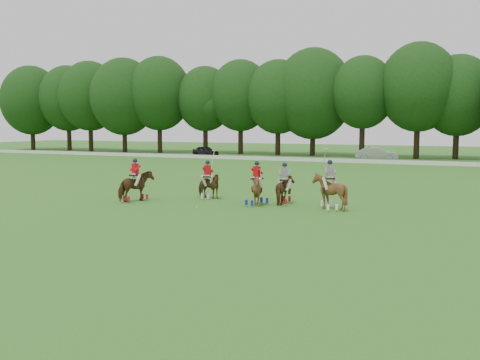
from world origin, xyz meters
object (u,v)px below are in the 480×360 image
at_px(polo_stripe_a, 284,189).
at_px(polo_ball, 197,207).
at_px(polo_red_a, 135,186).
at_px(polo_red_c, 257,190).
at_px(polo_red_b, 208,185).
at_px(polo_stripe_b, 329,191).
at_px(car_left, 206,151).
at_px(car_mid, 376,154).

distance_m(polo_stripe_a, polo_ball, 4.83).
bearing_deg(polo_red_a, polo_red_c, 11.51).
distance_m(polo_red_c, polo_ball, 3.29).
relative_size(polo_red_b, polo_stripe_b, 0.90).
bearing_deg(car_left, polo_red_c, -129.12).
height_order(polo_red_a, polo_red_c, polo_red_a).
bearing_deg(car_mid, polo_red_b, 160.45).
distance_m(polo_red_a, polo_red_b, 4.08).
xyz_separation_m(polo_red_a, polo_red_c, (6.68, 1.36, -0.02)).
xyz_separation_m(polo_red_c, polo_stripe_a, (1.14, 1.10, -0.05)).
height_order(car_mid, polo_stripe_b, polo_stripe_b).
bearing_deg(polo_red_a, car_mid, 80.81).
distance_m(car_left, car_mid, 22.48).
bearing_deg(polo_ball, polo_red_c, 38.30).
relative_size(polo_red_c, polo_stripe_b, 0.77).
relative_size(polo_red_a, polo_stripe_a, 1.07).
height_order(polo_red_c, polo_ball, polo_red_c).
height_order(polo_red_c, polo_stripe_a, polo_red_c).
distance_m(car_left, polo_red_a, 42.14).
height_order(car_mid, polo_stripe_a, polo_stripe_a).
height_order(polo_stripe_a, polo_ball, polo_stripe_a).
xyz_separation_m(car_mid, polo_red_b, (-3.18, -36.27, -0.01)).
bearing_deg(car_mid, polo_stripe_a, 167.86).
xyz_separation_m(polo_red_a, polo_ball, (4.18, -0.62, -0.82)).
distance_m(polo_stripe_a, polo_stripe_b, 2.78).
relative_size(polo_stripe_a, polo_ball, 24.75).
relative_size(polo_red_a, polo_stripe_b, 0.78).
xyz_separation_m(polo_red_a, polo_stripe_b, (10.49, 1.67, 0.05)).
relative_size(polo_red_c, polo_stripe_a, 1.05).
bearing_deg(polo_ball, car_mid, 86.93).
distance_m(polo_red_b, polo_ball, 3.50).
height_order(polo_red_a, polo_stripe_b, polo_stripe_b).
bearing_deg(polo_red_b, polo_red_a, -139.71).
distance_m(car_left, polo_red_b, 41.08).
height_order(polo_red_b, polo_ball, polo_red_b).
distance_m(polo_red_b, polo_stripe_a, 4.71).
bearing_deg(car_mid, car_left, 75.46).
height_order(car_mid, polo_red_a, polo_red_a).
distance_m(car_mid, polo_stripe_b, 37.47).
bearing_deg(polo_stripe_a, polo_stripe_b, -16.57).
bearing_deg(polo_stripe_b, car_mid, 96.42).
distance_m(car_mid, polo_red_b, 36.41).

